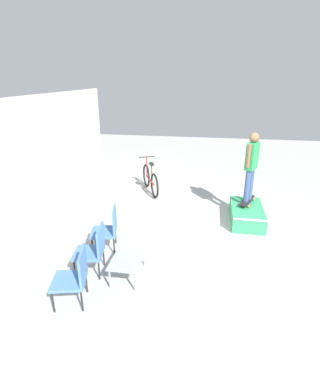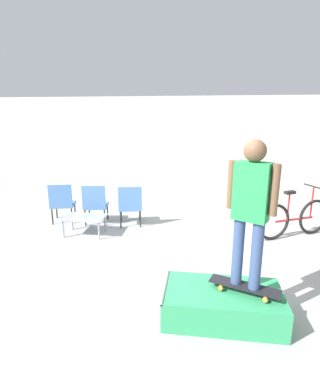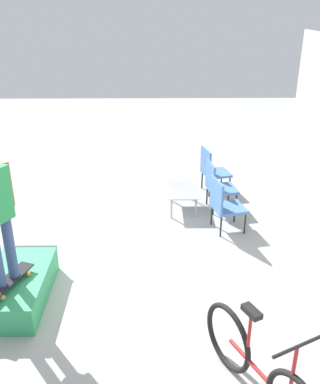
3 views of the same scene
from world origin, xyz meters
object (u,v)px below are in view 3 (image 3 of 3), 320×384
patio_chair_left (212,169)px  skateboard_on_ramp (8,281)px  skate_ramp_box (18,287)px  patio_chair_right (224,203)px  bicycle (259,370)px  coffee_table (183,192)px  patio_chair_center (217,184)px

patio_chair_left → skateboard_on_ramp: bearing=127.3°
skate_ramp_box → skateboard_on_ramp: bearing=-2.6°
skateboard_on_ramp → patio_chair_left: bearing=160.9°
skate_ramp_box → patio_chair_right: patio_chair_right is taller
patio_chair_right → bicycle: bearing=163.5°
patio_chair_right → coffee_table: bearing=24.4°
skateboard_on_ramp → bicycle: size_ratio=0.53×
skate_ramp_box → patio_chair_center: (-2.68, 3.00, 0.32)m
skate_ramp_box → patio_chair_center: bearing=131.7°
skateboard_on_ramp → coffee_table: 3.78m
skateboard_on_ramp → patio_chair_right: size_ratio=0.91×
patio_chair_right → bicycle: size_ratio=0.58×
patio_chair_center → patio_chair_right: same height
patio_chair_center → bicycle: 4.32m
skate_ramp_box → bicycle: (1.64, 2.82, 0.21)m
patio_chair_right → bicycle: (3.49, -0.18, -0.11)m
coffee_table → bicycle: size_ratio=0.53×
skate_ramp_box → patio_chair_left: size_ratio=1.56×
skate_ramp_box → patio_chair_left: bearing=139.2°
coffee_table → patio_chair_right: size_ratio=0.92×
coffee_table → patio_chair_left: (-0.79, 0.65, 0.16)m
skateboard_on_ramp → patio_chair_center: (-2.93, 3.01, 0.05)m
skate_ramp_box → patio_chair_right: size_ratio=1.56×
bicycle → patio_chair_right: bearing=150.9°
skateboard_on_ramp → coffee_table: skateboard_on_ramp is taller
skateboard_on_ramp → patio_chair_center: size_ratio=0.91×
patio_chair_left → skate_ramp_box: bearing=125.5°
coffee_table → bicycle: bearing=6.1°
skate_ramp_box → coffee_table: bearing=138.8°
skateboard_on_ramp → patio_chair_left: patio_chair_left is taller
patio_chair_left → patio_chair_center: 0.80m
patio_chair_center → patio_chair_left: bearing=-9.0°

